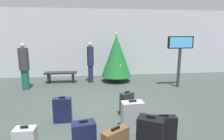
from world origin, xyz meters
The scene contains 13 objects.
ground_plane centered at (0.00, 0.00, 0.00)m, with size 16.00×16.00×0.00m, color #38423D.
back_wall centered at (0.00, 4.79, 1.68)m, with size 16.00×0.20×3.36m, color #B7BCC1.
holiday_tree centered at (0.75, 3.39, 1.16)m, with size 1.34×1.34×2.21m.
flight_info_kiosk centered at (3.10, 2.15, 1.46)m, with size 1.07×0.17×2.03m.
waiting_bench centered at (-1.72, 3.42, 0.36)m, with size 1.38×0.44×0.48m.
traveller_0 centered at (-2.93, 2.58, 0.94)m, with size 0.53×0.53×1.79m.
traveller_1 centered at (-0.41, 3.34, 0.95)m, with size 0.38×0.38×1.78m.
suitcase_0 centered at (-0.58, -1.49, 0.26)m, with size 0.47×0.33×0.55m.
suitcase_2 centered at (0.46, -0.97, 0.33)m, with size 0.49×0.29×0.70m.
suitcase_4 centered at (0.55, -1.89, 0.36)m, with size 0.50×0.44×0.76m.
suitcase_5 centered at (-1.12, -0.38, 0.30)m, with size 0.43×0.18×0.64m.
suitcase_6 centered at (0.49, -0.20, 0.31)m, with size 0.39×0.31×0.66m.
suitcase_7 centered at (0.98, -1.43, 0.25)m, with size 0.52×0.23×0.54m.
Camera 1 is at (-0.44, -4.61, 2.08)m, focal length 29.12 mm.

